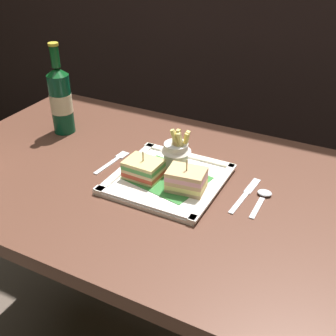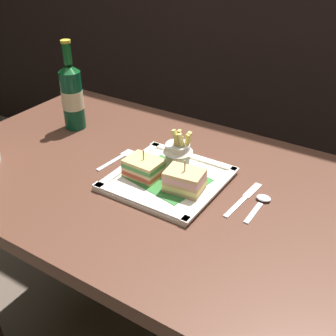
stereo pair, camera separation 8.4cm
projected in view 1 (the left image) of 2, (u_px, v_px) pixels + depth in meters
dining_table at (167, 234)px, 1.16m from camera, size 1.29×0.73×0.77m
square_plate at (169, 179)px, 1.07m from camera, size 0.27×0.27×0.02m
sandwich_half_left at (143, 169)px, 1.06m from camera, size 0.09×0.07×0.07m
sandwich_half_right at (186, 180)px, 1.01m from camera, size 0.10×0.08×0.08m
fries_cup at (178, 151)px, 1.07m from camera, size 0.08×0.08×0.12m
beer_bottle at (61, 99)px, 1.26m from camera, size 0.07×0.07×0.27m
fork at (114, 161)px, 1.15m from camera, size 0.03×0.14×0.00m
knife at (246, 194)px, 1.02m from camera, size 0.03×0.17×0.00m
spoon at (263, 196)px, 1.01m from camera, size 0.03×0.12×0.01m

